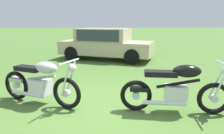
{
  "coord_description": "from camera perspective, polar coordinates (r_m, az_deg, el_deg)",
  "views": [
    {
      "loc": [
        0.18,
        -3.89,
        1.72
      ],
      "look_at": [
        0.24,
        0.62,
        0.71
      ],
      "focal_mm": 32.23,
      "sensor_mm": 36.0,
      "label": 1
    }
  ],
  "objects": [
    {
      "name": "motorcycle_silver",
      "position": [
        4.5,
        -19.67,
        -4.13
      ],
      "size": [
        1.88,
        1.05,
        1.02
      ],
      "rotation": [
        0.0,
        0.0,
        -0.41
      ],
      "color": "black",
      "rests_on": "ground"
    },
    {
      "name": "ground_plane",
      "position": [
        4.26,
        -3.18,
        -11.19
      ],
      "size": [
        120.0,
        120.0,
        0.0
      ],
      "primitive_type": "plane",
      "color": "#476B2D"
    },
    {
      "name": "car_beige",
      "position": [
        9.47,
        -1.88,
        7.04
      ],
      "size": [
        4.57,
        3.08,
        1.43
      ],
      "rotation": [
        0.0,
        0.0,
        -0.34
      ],
      "color": "#BCAD8C",
      "rests_on": "ground"
    },
    {
      "name": "motorcycle_black",
      "position": [
        4.04,
        17.73,
        -5.85
      ],
      "size": [
        2.08,
        0.64,
        1.02
      ],
      "rotation": [
        0.0,
        0.0,
        -0.12
      ],
      "color": "black",
      "rests_on": "ground"
    }
  ]
}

